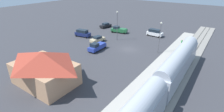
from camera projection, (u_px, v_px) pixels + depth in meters
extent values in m
plane|color=#38383D|center=(128.00, 49.00, 44.64)|extent=(200.00, 200.00, 0.00)
cube|color=gray|center=(184.00, 62.00, 37.39)|extent=(4.80, 70.00, 0.18)
cube|color=#59544C|center=(188.00, 63.00, 36.96)|extent=(0.10, 70.00, 0.12)
cube|color=#59544C|center=(181.00, 61.00, 37.70)|extent=(0.10, 70.00, 0.12)
cube|color=#A8A399|center=(166.00, 58.00, 39.43)|extent=(3.20, 46.00, 0.30)
cube|color=#ADB2BC|center=(178.00, 66.00, 31.66)|extent=(2.90, 19.42, 3.70)
cube|color=#19389E|center=(170.00, 65.00, 32.53)|extent=(0.04, 17.87, 0.36)
cylinder|color=#ADB2BC|center=(179.00, 57.00, 30.93)|extent=(2.75, 18.65, 2.76)
cube|color=tan|center=(45.00, 74.00, 29.41)|extent=(10.47, 7.02, 3.83)
pyramid|color=#9E3828|center=(42.00, 58.00, 28.17)|extent=(11.27, 7.82, 2.17)
cube|color=#4C3323|center=(62.00, 70.00, 32.42)|extent=(1.10, 0.08, 2.10)
cylinder|color=brown|center=(181.00, 44.00, 45.98)|extent=(0.22, 0.22, 0.85)
cylinder|color=green|center=(182.00, 41.00, 45.67)|extent=(0.36, 0.36, 0.62)
sphere|color=tan|center=(182.00, 40.00, 45.49)|extent=(0.24, 0.24, 0.24)
cube|color=white|center=(155.00, 34.00, 54.25)|extent=(4.97, 2.15, 1.00)
cube|color=#19232D|center=(155.00, 31.00, 53.94)|extent=(3.49, 1.86, 0.88)
cylinder|color=black|center=(161.00, 35.00, 54.05)|extent=(0.22, 0.68, 0.68)
cylinder|color=black|center=(159.00, 37.00, 52.80)|extent=(0.22, 0.68, 0.68)
cylinder|color=black|center=(150.00, 33.00, 56.12)|extent=(0.22, 0.68, 0.68)
cylinder|color=black|center=(148.00, 35.00, 54.87)|extent=(0.22, 0.68, 0.68)
cube|color=#283D9E|center=(97.00, 47.00, 43.68)|extent=(2.06, 5.43, 0.92)
cube|color=#19232D|center=(95.00, 45.00, 42.53)|extent=(1.76, 1.76, 0.84)
cylinder|color=black|center=(95.00, 52.00, 41.80)|extent=(0.22, 0.76, 0.76)
cylinder|color=black|center=(89.00, 51.00, 42.67)|extent=(0.22, 0.76, 0.76)
cylinder|color=black|center=(105.00, 47.00, 45.07)|extent=(0.22, 0.76, 0.76)
cylinder|color=black|center=(100.00, 46.00, 45.93)|extent=(0.22, 0.76, 0.76)
cube|color=#283D9E|center=(99.00, 44.00, 44.16)|extent=(1.92, 3.00, 0.20)
cube|color=navy|center=(83.00, 34.00, 53.80)|extent=(5.11, 2.58, 1.00)
cube|color=#19232D|center=(82.00, 31.00, 53.47)|extent=(3.62, 2.15, 0.88)
cylinder|color=black|center=(89.00, 36.00, 53.92)|extent=(0.22, 0.68, 0.68)
cylinder|color=black|center=(86.00, 37.00, 52.52)|extent=(0.22, 0.68, 0.68)
cylinder|color=black|center=(80.00, 34.00, 55.49)|extent=(0.22, 0.68, 0.68)
cylinder|color=black|center=(76.00, 35.00, 54.10)|extent=(0.22, 0.68, 0.68)
cube|color=black|center=(106.00, 26.00, 63.69)|extent=(2.56, 4.74, 0.76)
cube|color=#19232D|center=(106.00, 24.00, 63.40)|extent=(1.96, 2.40, 0.64)
cylinder|color=black|center=(107.00, 25.00, 65.47)|extent=(0.22, 0.68, 0.68)
cylinder|color=black|center=(110.00, 26.00, 64.45)|extent=(0.22, 0.68, 0.68)
cylinder|color=black|center=(101.00, 27.00, 63.24)|extent=(0.22, 0.68, 0.68)
cylinder|color=black|center=(104.00, 28.00, 62.23)|extent=(0.22, 0.68, 0.68)
cube|color=#236638|center=(119.00, 30.00, 57.69)|extent=(5.68, 2.99, 0.92)
cube|color=#19232D|center=(116.00, 27.00, 57.69)|extent=(2.03, 2.03, 0.84)
cylinder|color=black|center=(112.00, 32.00, 57.93)|extent=(0.22, 0.76, 0.76)
cylinder|color=black|center=(114.00, 30.00, 59.37)|extent=(0.22, 0.76, 0.76)
cylinder|color=black|center=(124.00, 33.00, 56.40)|extent=(0.22, 0.76, 0.76)
cylinder|color=black|center=(126.00, 32.00, 57.84)|extent=(0.22, 0.76, 0.76)
cube|color=#236638|center=(122.00, 29.00, 57.12)|extent=(3.28, 2.41, 0.20)
cube|color=#C6B284|center=(98.00, 40.00, 49.31)|extent=(2.54, 4.74, 0.76)
cube|color=#19232D|center=(97.00, 37.00, 49.01)|extent=(1.95, 2.39, 0.64)
cylinder|color=black|center=(95.00, 43.00, 47.84)|extent=(0.22, 0.68, 0.68)
cylinder|color=black|center=(91.00, 42.00, 48.85)|extent=(0.22, 0.68, 0.68)
cylinder|color=black|center=(104.00, 40.00, 50.08)|extent=(0.22, 0.68, 0.68)
cylinder|color=black|center=(100.00, 39.00, 51.08)|extent=(0.22, 0.68, 0.68)
cylinder|color=#515156|center=(159.00, 39.00, 40.89)|extent=(0.16, 0.16, 7.28)
sphere|color=#EAE5C6|center=(161.00, 23.00, 39.30)|extent=(0.44, 0.44, 0.44)
cylinder|color=#515156|center=(117.00, 27.00, 49.62)|extent=(0.16, 0.16, 8.01)
sphere|color=#EAE5C6|center=(117.00, 12.00, 47.88)|extent=(0.44, 0.44, 0.44)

